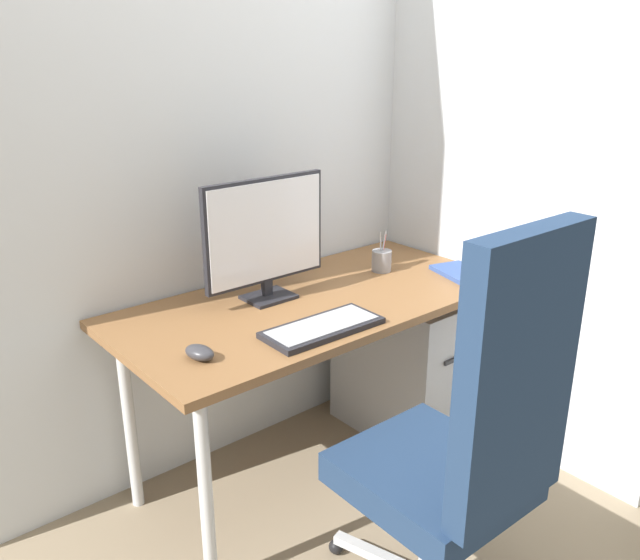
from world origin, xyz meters
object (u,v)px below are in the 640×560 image
Objects in this scene: mouse at (200,352)px; notebook at (461,273)px; filing_cabinet at (406,361)px; monitor at (265,235)px; keyboard at (323,327)px; pen_holder at (382,260)px; office_chair at (468,441)px.

notebook is at bearing -15.13° from mouse.
mouse reaches higher than notebook.
filing_cabinet is 0.92m from monitor.
keyboard is 0.64m from pen_holder.
keyboard is 1.74× the size of notebook.
office_chair is 5.27× the size of notebook.
mouse is 0.44× the size of notebook.
keyboard is at bearing -160.48° from notebook.
office_chair is at bearing -89.23° from keyboard.
monitor reaches higher than filing_cabinet.
mouse is at bearing -165.57° from notebook.
notebook is at bearing 39.96° from office_chair.
office_chair reaches higher than notebook.
monitor reaches higher than mouse.
pen_holder is at bearing -5.87° from monitor.
mouse is (-0.41, 0.08, 0.01)m from keyboard.
notebook is (0.21, -0.24, -0.04)m from pen_holder.
filing_cabinet is (0.66, 0.81, -0.29)m from office_chair.
filing_cabinet is at bearing 18.61° from keyboard.
keyboard is at bearing -152.43° from pen_holder.
mouse is (-0.42, 0.66, 0.14)m from office_chair.
pen_holder reaches higher than filing_cabinet.
monitor is (-0.63, 0.13, 0.65)m from filing_cabinet.
office_chair reaches higher than keyboard.
notebook is at bearing -58.37° from filing_cabinet.
keyboard reaches higher than notebook.
notebook reaches higher than filing_cabinet.
mouse is 1.18m from notebook.
pen_holder is at bearing 27.57° from keyboard.
monitor is at bearing 174.13° from pen_holder.
filing_cabinet is 1.17m from mouse.
keyboard is at bearing -24.64° from mouse.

